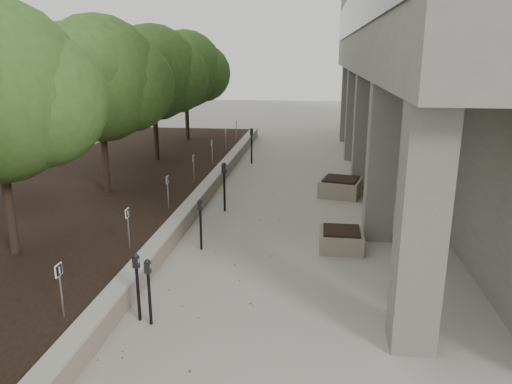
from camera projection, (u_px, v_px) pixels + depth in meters
The scene contains 21 objects.
ground at pixel (194, 366), 7.56m from camera, with size 90.00×90.00×0.00m, color #9E9892.
retaining_wall at pixel (206, 191), 16.30m from camera, with size 0.39×26.00×0.50m, color gray, non-canonical shape.
planting_bed at pixel (101, 189), 16.75m from camera, with size 7.00×26.00×0.40m, color black.
crabapple_tree_3 at pixel (101, 106), 14.92m from camera, with size 4.60×4.00×5.44m, color #325621, non-canonical shape.
crabapple_tree_4 at pixel (154, 93), 19.70m from camera, with size 4.60×4.00×5.44m, color #325621, non-canonical shape.
crabapple_tree_5 at pixel (186, 86), 24.47m from camera, with size 4.60×4.00×5.44m, color #325621, non-canonical shape.
parking_sign_2 at pixel (61, 291), 8.08m from camera, with size 0.04×0.22×0.96m, color black, non-canonical shape.
parking_sign_3 at pixel (128, 229), 10.94m from camera, with size 0.04×0.22×0.96m, color black, non-canonical shape.
parking_sign_4 at pixel (168, 192), 13.81m from camera, with size 0.04×0.22×0.96m, color black, non-canonical shape.
parking_sign_5 at pixel (194, 169), 16.67m from camera, with size 0.04×0.22×0.96m, color black, non-canonical shape.
parking_sign_6 at pixel (212, 152), 19.54m from camera, with size 0.04×0.22×0.96m, color black, non-canonical shape.
parking_sign_7 at pixel (226, 139), 22.40m from camera, with size 0.04×0.22×0.96m, color black, non-canonical shape.
parking_sign_8 at pixel (236, 130), 25.27m from camera, with size 0.04×0.22×0.96m, color black, non-canonical shape.
parking_meter_1 at pixel (149, 292), 8.57m from camera, with size 0.12×0.09×1.25m, color black, non-canonical shape.
parking_meter_2 at pixel (138, 287), 8.70m from camera, with size 0.13×0.09×1.30m, color black, non-canonical shape.
parking_meter_3 at pixel (201, 225), 11.91m from camera, with size 0.13×0.09×1.29m, color black, non-canonical shape.
parking_meter_4 at pixel (224, 187), 14.81m from camera, with size 0.15×0.11×1.53m, color black, non-canonical shape.
parking_meter_5 at pixel (252, 146), 21.29m from camera, with size 0.16×0.11×1.58m, color black, non-canonical shape.
planter_front at pixel (341, 239), 12.08m from camera, with size 1.06×1.06×0.50m, color gray, non-canonical shape.
planter_back at pixel (340, 187), 16.62m from camera, with size 1.29×1.29×0.60m, color gray, non-canonical shape.
berry_scatter at pixel (239, 245), 12.35m from camera, with size 3.30×14.10×0.02m, color maroon, non-canonical shape.
Camera 1 is at (1.75, -6.38, 4.64)m, focal length 34.38 mm.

